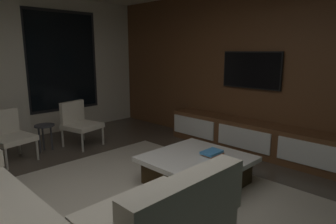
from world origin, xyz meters
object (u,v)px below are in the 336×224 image
Objects in this scene: coffee_table at (197,170)px; media_console at (253,138)px; mounted_tv at (251,70)px; side_stool at (45,130)px; book_stack_on_coffee_table at (212,153)px; accent_chair_by_curtain at (8,133)px; accent_chair_near_window at (79,121)px.

media_console is (1.54, 0.09, 0.06)m from coffee_table.
mounted_tv is at bearing 47.52° from media_console.
media_console is at bearing -46.62° from side_stool.
mounted_tv is at bearing 13.88° from book_stack_on_coffee_table.
accent_chair_near_window is at bearing -3.04° from accent_chair_by_curtain.
media_console reaches higher than book_stack_on_coffee_table.
book_stack_on_coffee_table is at bearing -59.33° from accent_chair_by_curtain.
book_stack_on_coffee_table is at bearing -69.34° from side_stool.
side_stool reaches higher than coffee_table.
media_console reaches higher than side_stool.
mounted_tv reaches higher than side_stool.
accent_chair_near_window and accent_chair_by_curtain have the same top height.
book_stack_on_coffee_table reaches higher than coffee_table.
book_stack_on_coffee_table is 2.64m from accent_chair_near_window.
book_stack_on_coffee_table is at bearing -80.45° from accent_chair_near_window.
media_console is 1.13m from mounted_tv.
mounted_tv is (1.54, 0.38, 0.96)m from book_stack_on_coffee_table.
book_stack_on_coffee_table is (0.19, -0.09, 0.20)m from coffee_table.
accent_chair_by_curtain is at bearing -176.84° from side_stool.
accent_chair_by_curtain is 3.84m from media_console.
media_console is at bearing -53.43° from accent_chair_near_window.
side_stool is (-1.01, 2.69, -0.01)m from book_stack_on_coffee_table.
coffee_table is 1.49× the size of accent_chair_near_window.
book_stack_on_coffee_table is 2.88m from side_stool.
media_console is at bearing -132.48° from mounted_tv.
media_console reaches higher than coffee_table.
accent_chair_by_curtain reaches higher than media_console.
book_stack_on_coffee_table is 0.09× the size of media_console.
accent_chair_near_window is at bearing 131.65° from mounted_tv.
book_stack_on_coffee_table is 0.26× the size of mounted_tv.
accent_chair_by_curtain is (-1.39, 2.57, 0.25)m from coffee_table.
accent_chair_by_curtain is (-1.14, 0.06, 0.00)m from accent_chair_near_window.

